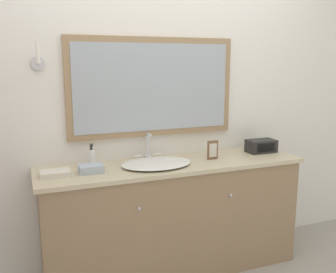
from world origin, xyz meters
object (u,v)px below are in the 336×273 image
object	(u,v)px
soap_bottle	(92,157)
picture_frame	(213,150)
sink_basin	(156,163)
appliance_box	(261,146)

from	to	relation	value
soap_bottle	picture_frame	distance (m)	0.90
sink_basin	soap_bottle	size ratio (longest dim) A/B	3.11
picture_frame	appliance_box	bearing A→B (deg)	7.22
sink_basin	picture_frame	world-z (taller)	sink_basin
soap_bottle	appliance_box	distance (m)	1.37
soap_bottle	picture_frame	bearing A→B (deg)	-9.19
soap_bottle	sink_basin	bearing A→B (deg)	-19.02
appliance_box	picture_frame	xyz separation A→B (m)	(-0.48, -0.06, 0.02)
soap_bottle	picture_frame	xyz separation A→B (m)	(0.88, -0.14, 0.01)
sink_basin	picture_frame	xyz separation A→B (m)	(0.45, 0.01, 0.05)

